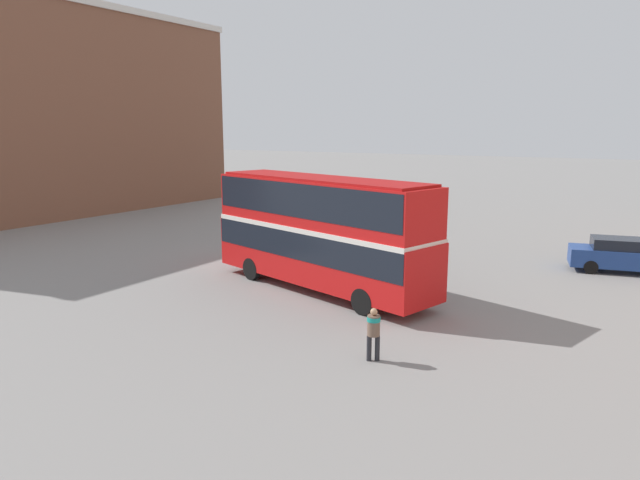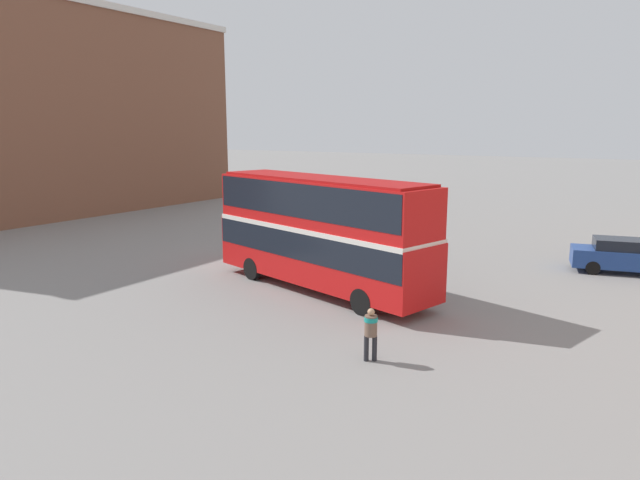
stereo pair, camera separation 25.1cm
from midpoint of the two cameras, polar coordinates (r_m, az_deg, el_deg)
name	(u,v)px [view 2 (the right image)]	position (r m, az deg, el deg)	size (l,w,h in m)	color
ground_plane	(321,282)	(24.91, 0.37, -4.26)	(240.00, 240.00, 0.00)	gray
building_row_left	(29,111)	(49.80, -26.97, 11.45)	(10.89, 33.33, 15.84)	brown
double_decker_bus	(320,226)	(23.24, 0.31, 1.38)	(11.03, 5.17, 4.67)	red
pedestrian_foreground	(371,329)	(16.55, 5.54, -8.84)	(0.54, 0.54, 1.58)	#232328
parked_car_kerb_near	(625,256)	(29.90, 28.41, -1.41)	(4.90, 2.74, 1.60)	navy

